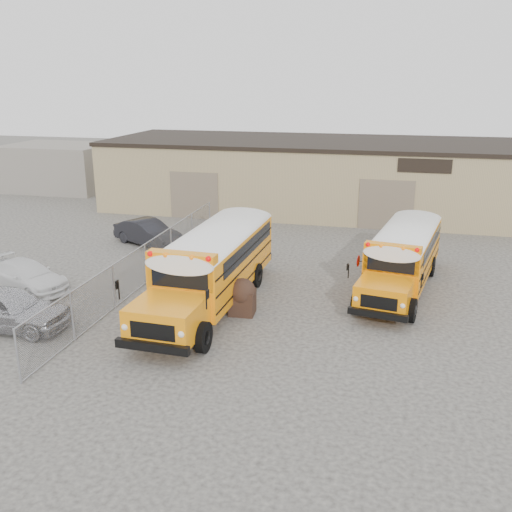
% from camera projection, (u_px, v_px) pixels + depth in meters
% --- Properties ---
extents(ground, '(120.00, 120.00, 0.00)m').
position_uv_depth(ground, '(263.00, 323.00, 21.18)').
color(ground, '#353331').
rests_on(ground, ground).
extents(warehouse, '(30.20, 10.20, 4.67)m').
position_uv_depth(warehouse, '(329.00, 174.00, 39.00)').
color(warehouse, '#8D7E57').
rests_on(warehouse, ground).
extents(chainlink_fence, '(0.07, 18.07, 1.81)m').
position_uv_depth(chainlink_fence, '(146.00, 264.00, 25.06)').
color(chainlink_fence, '#95979D').
rests_on(chainlink_fence, ground).
extents(distant_building_left, '(8.00, 6.00, 3.60)m').
position_uv_depth(distant_building_left, '(60.00, 167.00, 46.03)').
color(distant_building_left, slate).
rests_on(distant_building_left, ground).
extents(school_bus_left, '(3.28, 10.43, 3.03)m').
position_uv_depth(school_bus_left, '(256.00, 224.00, 28.44)').
color(school_bus_left, orange).
rests_on(school_bus_left, ground).
extents(school_bus_right, '(3.66, 9.24, 2.63)m').
position_uv_depth(school_bus_right, '(421.00, 224.00, 29.28)').
color(school_bus_right, orange).
rests_on(school_bus_right, ground).
extents(tarp_bundle, '(1.05, 1.05, 1.43)m').
position_uv_depth(tarp_bundle, '(242.00, 296.00, 21.80)').
color(tarp_bundle, black).
rests_on(tarp_bundle, ground).
extents(car_silver, '(4.68, 1.99, 1.58)m').
position_uv_depth(car_silver, '(6.00, 308.00, 20.52)').
color(car_silver, '#AEAEB3').
rests_on(car_silver, ground).
extents(car_white, '(4.64, 3.16, 1.25)m').
position_uv_depth(car_white, '(26.00, 276.00, 24.34)').
color(car_white, silver).
rests_on(car_white, ground).
extents(car_dark, '(4.38, 3.08, 1.37)m').
position_uv_depth(car_dark, '(148.00, 232.00, 30.92)').
color(car_dark, black).
rests_on(car_dark, ground).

